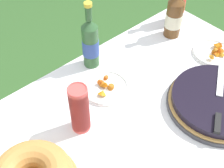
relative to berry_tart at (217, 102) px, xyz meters
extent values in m
cube|color=brown|center=(-0.42, 0.12, -0.05)|extent=(1.73, 0.98, 0.03)
cylinder|color=brown|center=(0.38, 0.55, -0.44)|extent=(0.06, 0.06, 0.74)
cube|color=white|center=(-0.42, 0.12, -0.03)|extent=(1.74, 0.99, 0.00)
cube|color=white|center=(-0.42, 0.61, -0.08)|extent=(1.74, 0.01, 0.10)
cylinder|color=#38383D|center=(0.00, 0.00, -0.02)|extent=(0.40, 0.40, 0.02)
cylinder|color=tan|center=(0.00, 0.00, 0.00)|extent=(0.39, 0.39, 0.01)
cylinder|color=black|center=(0.00, 0.00, 0.02)|extent=(0.37, 0.37, 0.03)
cube|color=silver|center=(0.08, 0.05, 0.03)|extent=(0.17, 0.12, 0.00)
cube|color=black|center=(-0.12, -0.07, 0.04)|extent=(0.09, 0.07, 0.01)
cylinder|color=#E04C47|center=(-0.47, 0.28, 0.02)|extent=(0.07, 0.07, 0.09)
cylinder|color=#E04C47|center=(-0.47, 0.28, 0.03)|extent=(0.07, 0.07, 0.09)
cylinder|color=#E04C47|center=(-0.47, 0.28, 0.05)|extent=(0.07, 0.07, 0.09)
cylinder|color=#E04C47|center=(-0.47, 0.28, 0.06)|extent=(0.07, 0.07, 0.09)
cylinder|color=#E04C47|center=(-0.47, 0.28, 0.07)|extent=(0.07, 0.07, 0.09)
cylinder|color=#E04C47|center=(-0.47, 0.28, 0.08)|extent=(0.07, 0.07, 0.09)
cylinder|color=#E04C47|center=(-0.47, 0.28, 0.10)|extent=(0.07, 0.07, 0.09)
cylinder|color=#E04C47|center=(-0.47, 0.28, 0.11)|extent=(0.07, 0.07, 0.09)
cylinder|color=#E04C47|center=(-0.47, 0.28, 0.12)|extent=(0.07, 0.07, 0.09)
cylinder|color=#E04C47|center=(-0.47, 0.28, 0.14)|extent=(0.07, 0.07, 0.09)
torus|color=#E04C47|center=(-0.47, 0.28, 0.18)|extent=(0.07, 0.07, 0.01)
cylinder|color=#2D562D|center=(-0.22, 0.54, 0.08)|extent=(0.07, 0.07, 0.21)
cylinder|color=#334C93|center=(-0.22, 0.54, 0.07)|extent=(0.07, 0.07, 0.08)
cone|color=#2D562D|center=(-0.22, 0.54, 0.20)|extent=(0.07, 0.07, 0.04)
cylinder|color=#2D562D|center=(-0.22, 0.54, 0.25)|extent=(0.03, 0.03, 0.06)
cylinder|color=gold|center=(-0.22, 0.54, 0.29)|extent=(0.03, 0.03, 0.02)
cylinder|color=brown|center=(0.22, 0.44, 0.07)|extent=(0.08, 0.08, 0.19)
cylinder|color=beige|center=(0.22, 0.44, 0.06)|extent=(0.08, 0.08, 0.07)
cylinder|color=black|center=(0.33, 0.50, 0.08)|extent=(0.07, 0.07, 0.21)
cylinder|color=#E54C38|center=(0.33, 0.50, 0.08)|extent=(0.08, 0.08, 0.08)
cylinder|color=white|center=(0.26, 0.20, -0.02)|extent=(0.20, 0.20, 0.01)
torus|color=white|center=(0.26, 0.20, -0.01)|extent=(0.19, 0.19, 0.01)
cone|color=#CE4F0E|center=(0.27, 0.18, 0.00)|extent=(0.06, 0.06, 0.04)
cone|color=orange|center=(0.21, 0.18, 0.01)|extent=(0.04, 0.04, 0.03)
cone|color=#AE6811|center=(0.29, 0.19, 0.00)|extent=(0.04, 0.05, 0.03)
cone|color=#D0610F|center=(0.28, 0.18, 0.00)|extent=(0.04, 0.05, 0.04)
cone|color=#C4590F|center=(0.26, 0.20, -0.01)|extent=(0.05, 0.04, 0.03)
cone|color=#D0670B|center=(0.26, 0.20, 0.00)|extent=(0.05, 0.05, 0.03)
cone|color=#AF6516|center=(0.26, 0.20, 0.01)|extent=(0.04, 0.04, 0.03)
cone|color=#BA5513|center=(0.31, 0.21, 0.00)|extent=(0.04, 0.04, 0.02)
cone|color=#B45D09|center=(0.30, 0.21, 0.00)|extent=(0.05, 0.04, 0.04)
cone|color=#B77117|center=(0.27, 0.17, -0.01)|extent=(0.04, 0.04, 0.03)
cone|color=#BF6F13|center=(0.26, 0.18, -0.01)|extent=(0.04, 0.04, 0.03)
cylinder|color=white|center=(-0.28, 0.37, -0.02)|extent=(0.20, 0.20, 0.01)
torus|color=white|center=(-0.28, 0.37, -0.01)|extent=(0.20, 0.20, 0.01)
cone|color=#C46316|center=(-0.28, 0.38, 0.00)|extent=(0.04, 0.04, 0.03)
cone|color=#C15316|center=(-0.28, 0.39, 0.00)|extent=(0.03, 0.03, 0.03)
cone|color=orange|center=(-0.31, 0.35, -0.01)|extent=(0.05, 0.04, 0.04)
cone|color=#B05316|center=(-0.25, 0.40, 0.01)|extent=(0.03, 0.03, 0.03)
cone|color=#B05D15|center=(-0.27, 0.35, 0.00)|extent=(0.05, 0.04, 0.04)
cone|color=#B75B0C|center=(-0.28, 0.37, 0.00)|extent=(0.03, 0.04, 0.02)
cone|color=#BE6112|center=(-0.28, 0.38, 0.00)|extent=(0.04, 0.04, 0.03)
camera|label=1|loc=(-0.86, -0.33, 0.96)|focal=50.00mm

